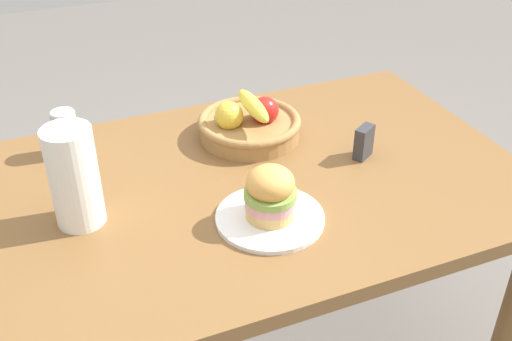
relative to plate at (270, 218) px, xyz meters
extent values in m
cube|color=brown|center=(0.03, 0.17, -0.03)|extent=(1.40, 0.90, 0.04)
cylinder|color=brown|center=(0.65, -0.20, -0.40)|extent=(0.07, 0.07, 0.71)
cylinder|color=brown|center=(-0.59, 0.54, -0.40)|extent=(0.07, 0.07, 0.71)
cylinder|color=brown|center=(0.65, 0.54, -0.40)|extent=(0.07, 0.07, 0.71)
cylinder|color=white|center=(0.00, 0.00, 0.00)|extent=(0.25, 0.25, 0.01)
cylinder|color=#DBAD60|center=(0.00, 0.00, 0.02)|extent=(0.11, 0.11, 0.03)
cylinder|color=pink|center=(0.00, 0.00, 0.05)|extent=(0.12, 0.12, 0.02)
cylinder|color=#84A84C|center=(0.00, 0.00, 0.07)|extent=(0.12, 0.12, 0.02)
ellipsoid|color=#DF9F4D|center=(0.00, 0.00, 0.10)|extent=(0.11, 0.11, 0.08)
cylinder|color=silver|center=(-0.38, 0.48, 0.05)|extent=(0.07, 0.07, 0.12)
cylinder|color=silver|center=(-0.38, 0.48, 0.12)|extent=(0.06, 0.06, 0.00)
cylinder|color=#9E7542|center=(0.10, 0.38, 0.02)|extent=(0.28, 0.28, 0.05)
torus|color=#9E7542|center=(0.10, 0.38, 0.04)|extent=(0.29, 0.29, 0.02)
sphere|color=red|center=(0.14, 0.37, 0.07)|extent=(0.08, 0.08, 0.08)
sphere|color=gold|center=(0.04, 0.38, 0.07)|extent=(0.08, 0.08, 0.08)
ellipsoid|color=yellow|center=(0.10, 0.35, 0.10)|extent=(0.06, 0.19, 0.06)
cylinder|color=white|center=(-0.40, 0.16, 0.11)|extent=(0.11, 0.11, 0.24)
cube|color=#333338|center=(0.34, 0.16, 0.04)|extent=(0.07, 0.06, 0.09)
camera|label=1|loc=(-0.46, -1.02, 0.86)|focal=42.88mm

